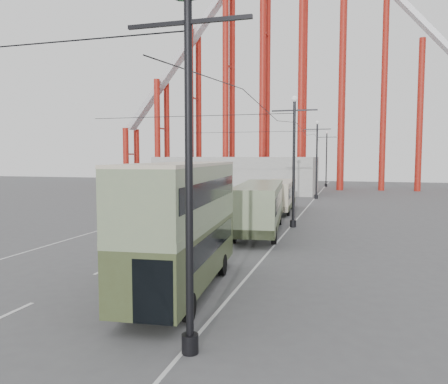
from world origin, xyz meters
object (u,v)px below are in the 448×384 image
(single_decker_cream, at_px, (280,194))
(pedestrian, at_px, (174,223))
(single_decker_green, at_px, (260,205))
(lamp_post_near, at_px, (188,41))
(double_decker_bus, at_px, (183,220))

(single_decker_cream, relative_size, pedestrian, 4.81)
(single_decker_green, height_order, pedestrian, single_decker_green)
(lamp_post_near, height_order, single_decker_green, lamp_post_near)
(single_decker_green, relative_size, pedestrian, 6.14)
(double_decker_bus, distance_m, single_decker_green, 13.50)
(lamp_post_near, distance_m, single_decker_cream, 30.34)
(single_decker_cream, bearing_deg, double_decker_bus, -92.60)
(lamp_post_near, xyz_separation_m, single_decker_cream, (-2.31, 29.60, -6.27))
(double_decker_bus, bearing_deg, pedestrian, 108.98)
(lamp_post_near, relative_size, pedestrian, 5.66)
(lamp_post_near, relative_size, single_decker_green, 0.92)
(double_decker_bus, xyz_separation_m, pedestrian, (-4.43, 9.79, -1.75))
(double_decker_bus, relative_size, pedestrian, 4.80)
(double_decker_bus, height_order, pedestrian, double_decker_bus)
(single_decker_green, distance_m, pedestrian, 5.96)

